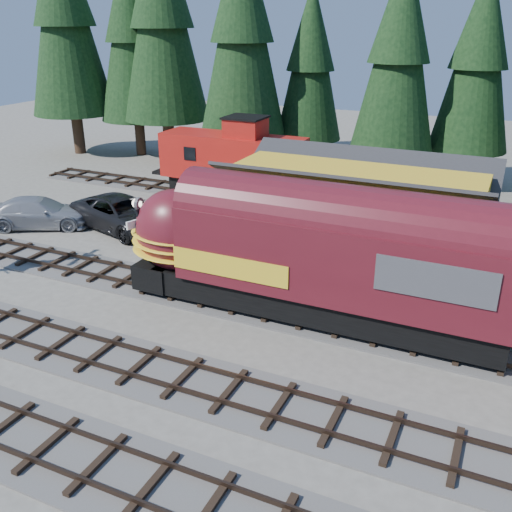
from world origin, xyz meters
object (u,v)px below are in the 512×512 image
at_px(locomotive, 299,259).
at_px(pickup_truck_b, 39,213).
at_px(caboose, 233,161).
at_px(pickup_truck_a, 123,214).
at_px(depot, 356,206).

height_order(locomotive, pickup_truck_b, locomotive).
bearing_deg(locomotive, caboose, 125.68).
bearing_deg(caboose, pickup_truck_a, -109.37).
xyz_separation_m(pickup_truck_a, pickup_truck_b, (-4.77, -1.70, -0.09)).
bearing_deg(pickup_truck_a, depot, -70.46).
distance_m(depot, pickup_truck_b, 18.60).
height_order(depot, pickup_truck_b, depot).
xyz_separation_m(depot, pickup_truck_b, (-18.29, -2.67, -2.08)).
distance_m(locomotive, caboose, 17.24).
relative_size(locomotive, pickup_truck_a, 2.34).
distance_m(locomotive, pickup_truck_a, 14.25).
height_order(caboose, pickup_truck_b, caboose).
relative_size(pickup_truck_a, pickup_truck_b, 1.15).
height_order(depot, pickup_truck_a, depot).
relative_size(locomotive, pickup_truck_b, 2.67).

